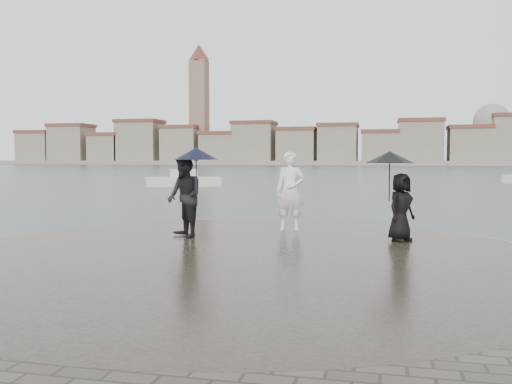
# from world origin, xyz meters

# --- Properties ---
(ground) EXTENTS (400.00, 400.00, 0.00)m
(ground) POSITION_xyz_m (0.00, 0.00, 0.00)
(ground) COLOR #2B3835
(ground) RESTS_ON ground
(kerb_ring) EXTENTS (12.50, 12.50, 0.32)m
(kerb_ring) POSITION_xyz_m (0.00, 3.50, 0.16)
(kerb_ring) COLOR gray
(kerb_ring) RESTS_ON ground
(quay_tip) EXTENTS (11.90, 11.90, 0.36)m
(quay_tip) POSITION_xyz_m (0.00, 3.50, 0.18)
(quay_tip) COLOR #2D261E
(quay_tip) RESTS_ON ground
(statue) EXTENTS (0.75, 0.53, 1.96)m
(statue) POSITION_xyz_m (0.32, 7.14, 1.34)
(statue) COLOR white
(statue) RESTS_ON quay_tip
(visitor_left) EXTENTS (1.32, 1.17, 2.04)m
(visitor_left) POSITION_xyz_m (-1.77, 5.45, 1.48)
(visitor_left) COLOR black
(visitor_left) RESTS_ON quay_tip
(visitor_right) EXTENTS (1.20, 1.09, 1.95)m
(visitor_right) POSITION_xyz_m (2.87, 5.92, 1.51)
(visitor_right) COLOR black
(visitor_right) RESTS_ON quay_tip
(far_skyline) EXTENTS (260.00, 20.00, 37.00)m
(far_skyline) POSITION_xyz_m (-6.29, 160.71, 5.61)
(far_skyline) COLOR gray
(far_skyline) RESTS_ON ground
(boats) EXTENTS (32.21, 14.03, 1.50)m
(boats) POSITION_xyz_m (1.06, 38.40, 0.38)
(boats) COLOR beige
(boats) RESTS_ON ground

